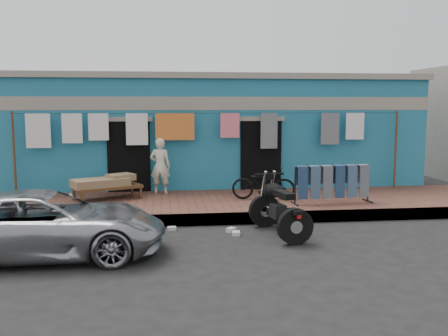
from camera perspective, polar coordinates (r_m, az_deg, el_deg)
ground at (r=9.10m, az=1.54°, el=-8.78°), size 80.00×80.00×0.00m
sidewalk at (r=11.96m, az=-0.58°, el=-4.28°), size 28.00×3.00×0.25m
curb at (r=10.56m, az=0.30°, el=-5.83°), size 28.00×0.10×0.25m
building at (r=15.71m, az=-2.20°, el=4.20°), size 12.20×5.20×3.36m
clothesline at (r=12.94m, az=-3.76°, el=4.15°), size 10.06×0.06×2.10m
car at (r=8.81m, az=-19.74°, el=-5.94°), size 4.07×1.92×1.13m
seated_person at (r=12.83m, az=-7.31°, el=0.24°), size 0.56×0.42×1.43m
bicycle at (r=12.00m, az=4.54°, el=-1.31°), size 1.57×0.81×0.97m
motorcycle at (r=9.70m, az=6.31°, el=-4.33°), size 1.30×2.01×1.15m
charpoy at (r=12.33m, az=-13.16°, el=-2.21°), size 2.26×2.05×0.56m
jeans_rack at (r=11.79m, az=12.26°, el=-1.75°), size 1.95×0.67×0.91m
litter_a at (r=10.16m, az=-5.99°, el=-6.90°), size 0.18×0.15×0.07m
litter_b at (r=9.97m, az=0.82°, el=-7.09°), size 0.22×0.22×0.09m
litter_c at (r=9.74m, az=1.38°, el=-7.48°), size 0.16×0.20×0.07m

